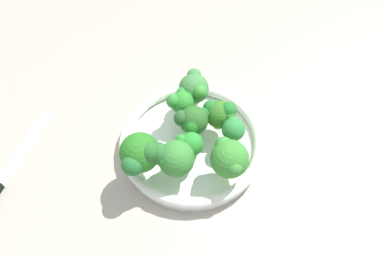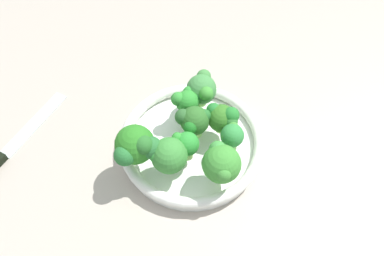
# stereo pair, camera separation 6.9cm
# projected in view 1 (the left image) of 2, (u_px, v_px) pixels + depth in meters

# --- Properties ---
(ground_plane) EXTENTS (1.30, 1.30, 0.03)m
(ground_plane) POSITION_uv_depth(u_px,v_px,m) (173.00, 158.00, 0.74)
(ground_plane) COLOR #ADA194
(bowl) EXTENTS (0.27, 0.27, 0.04)m
(bowl) POSITION_uv_depth(u_px,v_px,m) (192.00, 143.00, 0.73)
(bowl) COLOR white
(bowl) RESTS_ON ground_plane
(broccoli_floret_0) EXTENTS (0.04, 0.04, 0.06)m
(broccoli_floret_0) POSITION_uv_depth(u_px,v_px,m) (233.00, 130.00, 0.68)
(broccoli_floret_0) COLOR #77BD55
(broccoli_floret_0) RESTS_ON bowl
(broccoli_floret_1) EXTENTS (0.07, 0.06, 0.07)m
(broccoli_floret_1) POSITION_uv_depth(u_px,v_px,m) (194.00, 88.00, 0.73)
(broccoli_floret_1) COLOR #82C65A
(broccoli_floret_1) RESTS_ON bowl
(broccoli_floret_2) EXTENTS (0.06, 0.06, 0.07)m
(broccoli_floret_2) POSITION_uv_depth(u_px,v_px,m) (193.00, 121.00, 0.68)
(broccoli_floret_2) COLOR #9AD46B
(broccoli_floret_2) RESTS_ON bowl
(broccoli_floret_3) EXTENTS (0.06, 0.07, 0.07)m
(broccoli_floret_3) POSITION_uv_depth(u_px,v_px,m) (174.00, 159.00, 0.64)
(broccoli_floret_3) COLOR #8AC857
(broccoli_floret_3) RESTS_ON bowl
(broccoli_floret_4) EXTENTS (0.05, 0.05, 0.06)m
(broccoli_floret_4) POSITION_uv_depth(u_px,v_px,m) (182.00, 102.00, 0.71)
(broccoli_floret_4) COLOR #81B35A
(broccoli_floret_4) RESTS_ON bowl
(broccoli_floret_5) EXTENTS (0.08, 0.08, 0.08)m
(broccoli_floret_5) POSITION_uv_depth(u_px,v_px,m) (142.00, 154.00, 0.63)
(broccoli_floret_5) COLOR #86BD59
(broccoli_floret_5) RESTS_ON bowl
(broccoli_floret_6) EXTENTS (0.04, 0.05, 0.06)m
(broccoli_floret_6) POSITION_uv_depth(u_px,v_px,m) (189.00, 145.00, 0.66)
(broccoli_floret_6) COLOR #91C05F
(broccoli_floret_6) RESTS_ON bowl
(broccoli_floret_7) EXTENTS (0.05, 0.06, 0.06)m
(broccoli_floret_7) POSITION_uv_depth(u_px,v_px,m) (220.00, 113.00, 0.70)
(broccoli_floret_7) COLOR #9BD16A
(broccoli_floret_7) RESTS_ON bowl
(broccoli_floret_8) EXTENTS (0.07, 0.06, 0.08)m
(broccoli_floret_8) POSITION_uv_depth(u_px,v_px,m) (229.00, 159.00, 0.63)
(broccoli_floret_8) COLOR #8FCA62
(broccoli_floret_8) RESTS_ON bowl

